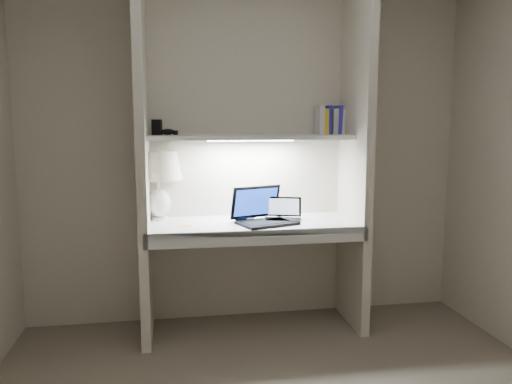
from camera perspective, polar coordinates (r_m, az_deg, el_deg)
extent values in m
cube|color=beige|center=(3.66, -1.04, 4.80)|extent=(3.20, 0.01, 2.50)
cube|color=beige|center=(3.35, -12.82, 4.32)|extent=(0.06, 0.55, 2.50)
cube|color=beige|center=(3.57, 11.32, 4.58)|extent=(0.06, 0.55, 2.50)
cube|color=white|center=(3.45, -0.35, -3.76)|extent=(1.40, 0.55, 0.04)
cube|color=silver|center=(3.21, 0.39, -5.22)|extent=(1.46, 0.03, 0.10)
cube|color=silver|center=(3.47, -0.60, 6.29)|extent=(1.40, 0.36, 0.03)
cube|color=white|center=(3.48, -0.60, 5.93)|extent=(0.60, 0.04, 0.02)
cylinder|color=white|center=(3.59, -10.97, -2.96)|extent=(0.12, 0.12, 0.02)
ellipsoid|color=white|center=(3.57, -11.02, -1.22)|extent=(0.17, 0.17, 0.21)
cylinder|color=white|center=(3.55, -11.07, 0.70)|extent=(0.03, 0.03, 0.09)
sphere|color=#FFD899|center=(3.54, -11.11, 2.12)|extent=(0.05, 0.05, 0.05)
cube|color=black|center=(3.37, 1.25, -3.56)|extent=(0.43, 0.36, 0.02)
cube|color=black|center=(3.37, 1.25, -3.40)|extent=(0.35, 0.27, 0.00)
cube|color=black|center=(3.48, -0.05, -1.13)|extent=(0.37, 0.19, 0.23)
cube|color=blue|center=(3.47, 0.01, -1.15)|extent=(0.32, 0.16, 0.19)
cube|color=black|center=(3.45, 2.98, -3.29)|extent=(0.29, 0.24, 0.02)
cube|color=black|center=(3.45, 2.98, -3.14)|extent=(0.24, 0.18, 0.00)
cube|color=black|center=(3.54, 3.15, -1.67)|extent=(0.26, 0.12, 0.15)
cube|color=#ADBFD4|center=(3.53, 3.14, -1.69)|extent=(0.22, 0.10, 0.12)
cube|color=silver|center=(3.56, -1.07, -1.92)|extent=(0.10, 0.07, 0.14)
ellipsoid|color=black|center=(3.45, -1.71, -3.16)|extent=(0.09, 0.06, 0.03)
torus|color=black|center=(3.48, 0.83, -3.23)|extent=(0.13, 0.13, 0.01)
cube|color=yellow|center=(3.36, -8.11, -3.82)|extent=(0.09, 0.09, 0.00)
cube|color=silver|center=(3.74, 9.70, 7.93)|extent=(0.03, 0.14, 0.18)
cube|color=#332BAE|center=(3.73, 9.31, 8.12)|extent=(0.04, 0.14, 0.21)
cube|color=#B3B4B0|center=(3.72, 8.81, 7.95)|extent=(0.04, 0.14, 0.18)
cube|color=#2526A1|center=(3.71, 8.20, 8.14)|extent=(0.02, 0.14, 0.21)
cube|color=yellow|center=(3.70, 7.80, 7.97)|extent=(0.03, 0.14, 0.18)
cube|color=silver|center=(3.69, 7.29, 8.16)|extent=(0.04, 0.14, 0.21)
cube|color=black|center=(3.52, -11.26, 7.27)|extent=(0.07, 0.06, 0.11)
ellipsoid|color=black|center=(3.50, -10.05, 6.79)|extent=(0.11, 0.10, 0.04)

